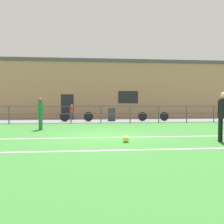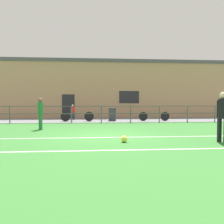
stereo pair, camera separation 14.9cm
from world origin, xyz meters
TOP-DOWN VIEW (x-y plane):
  - ground at (0.00, 0.00)m, footprint 60.00×44.00m
  - field_line_touchline at (0.00, -0.43)m, footprint 36.00×0.11m
  - field_line_hash at (0.00, -2.84)m, footprint 36.00×0.11m
  - pavement_strip at (0.00, 8.50)m, footprint 48.00×5.00m
  - perimeter_fence at (0.00, 6.00)m, footprint 36.07×0.07m
  - clubhouse_facade at (-0.00, 12.20)m, footprint 28.00×2.56m
  - player_goalkeeper at (3.89, -1.88)m, footprint 0.30×0.45m
  - player_striker at (-3.21, 2.39)m, footprint 0.28×0.41m
  - soccer_ball_match at (0.53, -1.55)m, footprint 0.23×0.23m
  - spectator_child at (-2.16, 8.66)m, footprint 0.32×0.21m
  - bicycle_parked_0 at (-1.71, 7.20)m, footprint 2.38×0.04m
  - bicycle_parked_1 at (3.95, 7.17)m, footprint 2.32×0.04m
  - trash_bin_0 at (0.86, 7.46)m, footprint 0.54×0.45m

SIDE VIEW (x-z plane):
  - ground at x=0.00m, z-range -0.04..0.00m
  - field_line_touchline at x=0.00m, z-range 0.00..0.00m
  - field_line_hash at x=0.00m, z-range 0.00..0.00m
  - pavement_strip at x=0.00m, z-range 0.00..0.02m
  - soccer_ball_match at x=0.53m, z-range 0.00..0.23m
  - bicycle_parked_1 at x=3.95m, z-range -0.01..0.75m
  - bicycle_parked_0 at x=-1.71m, z-range -0.01..0.77m
  - trash_bin_0 at x=0.86m, z-range 0.02..0.96m
  - spectator_child at x=-2.16m, z-range 0.10..1.31m
  - perimeter_fence at x=0.00m, z-range 0.17..1.32m
  - player_striker at x=-3.21m, z-range 0.11..1.71m
  - player_goalkeeper at x=3.89m, z-range 0.12..1.85m
  - clubhouse_facade at x=0.00m, z-range 0.01..5.30m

